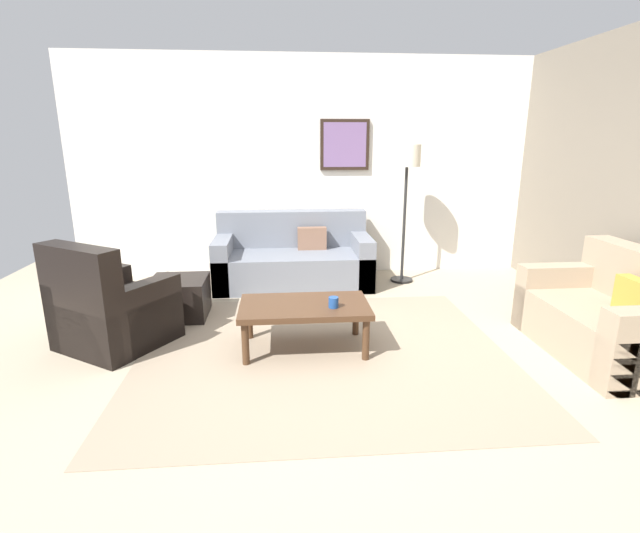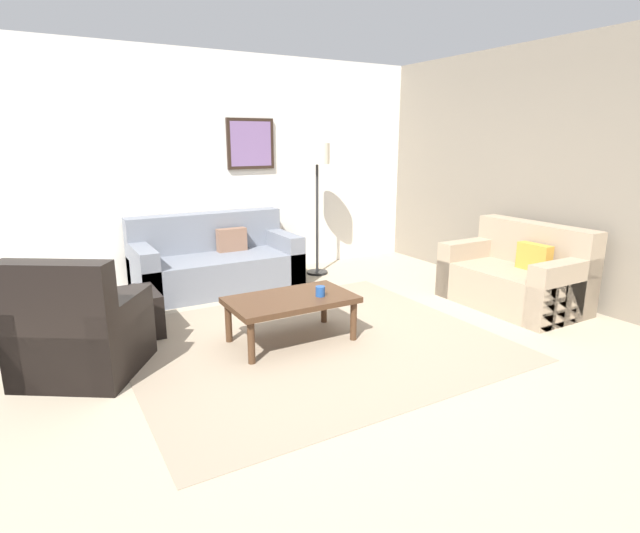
# 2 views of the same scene
# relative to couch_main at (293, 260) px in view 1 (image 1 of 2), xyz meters

# --- Properties ---
(ground_plane) EXTENTS (8.00, 8.00, 0.00)m
(ground_plane) POSITION_rel_couch_main_xyz_m (0.19, -2.08, -0.30)
(ground_plane) COLOR tan
(rear_partition) EXTENTS (6.00, 0.12, 2.80)m
(rear_partition) POSITION_rel_couch_main_xyz_m (0.19, 0.52, 1.10)
(rear_partition) COLOR silver
(rear_partition) RESTS_ON ground_plane
(area_rug) EXTENTS (3.11, 2.73, 0.01)m
(area_rug) POSITION_rel_couch_main_xyz_m (0.19, -2.08, -0.29)
(area_rug) COLOR gray
(area_rug) RESTS_ON ground_plane
(couch_main) EXTENTS (1.90, 0.94, 0.88)m
(couch_main) POSITION_rel_couch_main_xyz_m (0.00, 0.00, 0.00)
(couch_main) COLOR slate
(couch_main) RESTS_ON ground_plane
(couch_loveseat) EXTENTS (0.88, 1.40, 0.88)m
(couch_loveseat) POSITION_rel_couch_main_xyz_m (2.64, -2.29, 0.00)
(couch_loveseat) COLOR gray
(couch_loveseat) RESTS_ON ground_plane
(armchair_leather) EXTENTS (1.11, 1.11, 0.95)m
(armchair_leather) POSITION_rel_couch_main_xyz_m (-1.65, -1.79, 0.01)
(armchair_leather) COLOR black
(armchair_leather) RESTS_ON ground_plane
(ottoman) EXTENTS (0.56, 0.56, 0.40)m
(ottoman) POSITION_rel_couch_main_xyz_m (-1.20, -1.09, -0.10)
(ottoman) COLOR black
(ottoman) RESTS_ON ground_plane
(coffee_table) EXTENTS (1.10, 0.64, 0.41)m
(coffee_table) POSITION_rel_couch_main_xyz_m (0.04, -1.98, 0.06)
(coffee_table) COLOR #472D1C
(coffee_table) RESTS_ON ground_plane
(cup) EXTENTS (0.08, 0.08, 0.09)m
(cup) POSITION_rel_couch_main_xyz_m (0.28, -2.08, 0.16)
(cup) COLOR #1E478C
(cup) RESTS_ON coffee_table
(lamp_standing) EXTENTS (0.32, 0.32, 1.71)m
(lamp_standing) POSITION_rel_couch_main_xyz_m (1.39, -0.07, 1.11)
(lamp_standing) COLOR black
(lamp_standing) RESTS_ON ground_plane
(framed_artwork) EXTENTS (0.63, 0.04, 0.64)m
(framed_artwork) POSITION_rel_couch_main_xyz_m (0.70, 0.43, 1.40)
(framed_artwork) COLOR black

